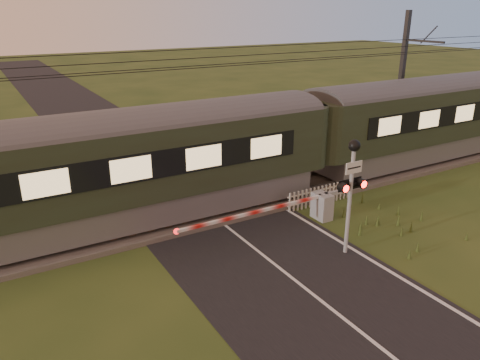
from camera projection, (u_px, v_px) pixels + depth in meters
ground at (308, 291)px, 13.08m from camera, size 160.00×160.00×0.00m
road at (313, 294)px, 12.89m from camera, size 6.00×140.00×0.03m
track_bed at (205, 208)px, 18.32m from camera, size 140.00×3.40×0.39m
overhead_wires at (200, 60)px, 16.36m from camera, size 120.00×0.62×0.62m
train at (310, 137)px, 19.95m from camera, size 42.27×2.91×3.94m
boom_gate at (314, 207)px, 17.22m from camera, size 6.83×0.77×1.02m
crossing_signal at (352, 177)px, 14.24m from camera, size 0.96×0.37×3.78m
picket_fence at (320, 195)px, 18.65m from camera, size 3.16×0.07×0.81m
catenary_mast at (402, 80)px, 24.96m from camera, size 0.23×2.47×7.36m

